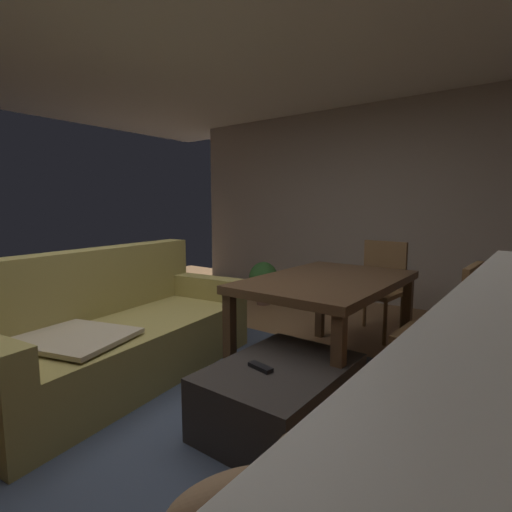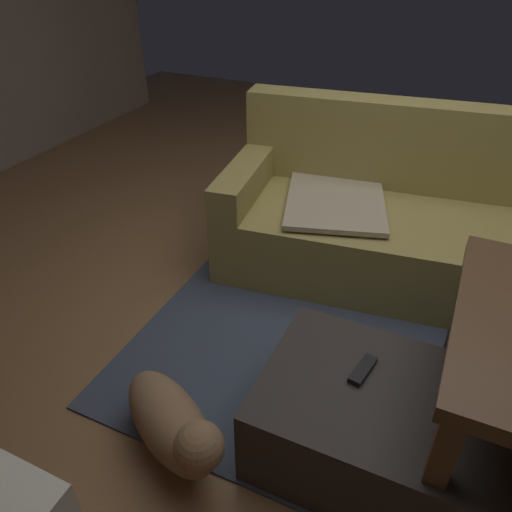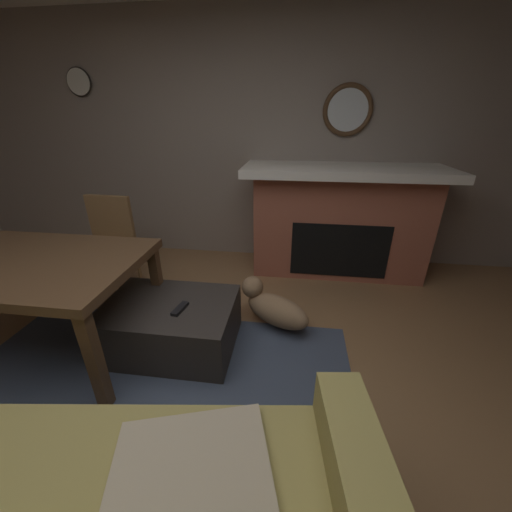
{
  "view_description": "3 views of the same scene",
  "coord_description": "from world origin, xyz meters",
  "px_view_note": "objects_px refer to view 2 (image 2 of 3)",
  "views": [
    {
      "loc": [
        -1.56,
        -1.94,
        1.29
      ],
      "look_at": [
        0.4,
        -0.46,
        0.96
      ],
      "focal_mm": 27.1,
      "sensor_mm": 36.0,
      "label": 1
    },
    {
      "loc": [
        0.27,
        -2.06,
        1.79
      ],
      "look_at": [
        -0.4,
        -0.6,
        0.7
      ],
      "focal_mm": 34.33,
      "sensor_mm": 36.0,
      "label": 2
    },
    {
      "loc": [
        -0.65,
        0.93,
        1.59
      ],
      "look_at": [
        -0.37,
        -1.13,
        0.62
      ],
      "focal_mm": 21.23,
      "sensor_mm": 36.0,
      "label": 3
    }
  ],
  "objects_px": {
    "tv_remote": "(363,370)",
    "small_dog": "(173,424)",
    "couch": "(406,222)",
    "ottoman_coffee_table": "(381,427)"
  },
  "relations": [
    {
      "from": "tv_remote",
      "to": "small_dog",
      "type": "bearing_deg",
      "value": -136.65
    },
    {
      "from": "tv_remote",
      "to": "couch",
      "type": "bearing_deg",
      "value": 104.2
    },
    {
      "from": "tv_remote",
      "to": "ottoman_coffee_table",
      "type": "bearing_deg",
      "value": -18.78
    },
    {
      "from": "tv_remote",
      "to": "small_dog",
      "type": "relative_size",
      "value": 0.26
    },
    {
      "from": "ottoman_coffee_table",
      "to": "tv_remote",
      "type": "relative_size",
      "value": 5.79
    },
    {
      "from": "tv_remote",
      "to": "small_dog",
      "type": "height_order",
      "value": "tv_remote"
    },
    {
      "from": "couch",
      "to": "ottoman_coffee_table",
      "type": "xyz_separation_m",
      "value": [
        0.19,
        -1.38,
        -0.14
      ]
    },
    {
      "from": "tv_remote",
      "to": "small_dog",
      "type": "distance_m",
      "value": 0.76
    },
    {
      "from": "couch",
      "to": "tv_remote",
      "type": "height_order",
      "value": "couch"
    },
    {
      "from": "small_dog",
      "to": "couch",
      "type": "bearing_deg",
      "value": 72.39
    }
  ]
}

